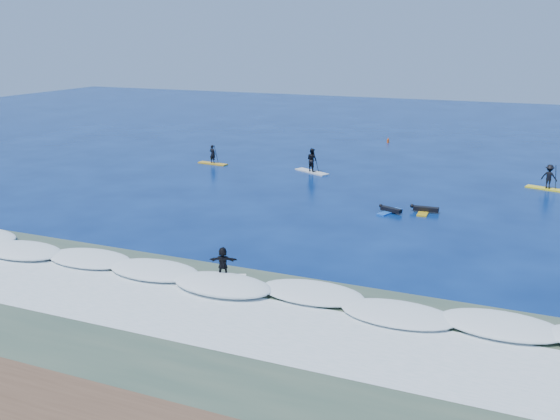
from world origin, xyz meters
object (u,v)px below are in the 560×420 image
at_px(marker_buoy, 388,141).
at_px(sup_paddler_left, 213,157).
at_px(sup_paddler_center, 312,162).
at_px(prone_paddler_far, 390,210).
at_px(prone_paddler_near, 424,210).
at_px(wave_surfer, 223,264).
at_px(sup_paddler_right, 549,178).

bearing_deg(marker_buoy, sup_paddler_left, -124.32).
height_order(sup_paddler_center, prone_paddler_far, sup_paddler_center).
bearing_deg(prone_paddler_near, wave_surfer, 155.31).
bearing_deg(sup_paddler_right, marker_buoy, 151.69).
distance_m(sup_paddler_left, prone_paddler_far, 20.58).
relative_size(sup_paddler_left, prone_paddler_far, 1.34).
bearing_deg(sup_paddler_center, marker_buoy, 109.11).
xyz_separation_m(sup_paddler_right, marker_buoy, (-15.98, 15.76, -0.60)).
height_order(sup_paddler_left, marker_buoy, sup_paddler_left).
height_order(sup_paddler_center, marker_buoy, sup_paddler_center).
height_order(sup_paddler_left, prone_paddler_far, sup_paddler_left).
height_order(sup_paddler_right, prone_paddler_near, sup_paddler_right).
xyz_separation_m(sup_paddler_left, wave_surfer, (13.86, -23.95, 0.23)).
height_order(sup_paddler_right, wave_surfer, sup_paddler_right).
relative_size(sup_paddler_right, marker_buoy, 5.36).
height_order(sup_paddler_left, prone_paddler_near, sup_paddler_left).
xyz_separation_m(wave_surfer, marker_buoy, (-2.09, 41.18, -0.60)).
height_order(sup_paddler_right, prone_paddler_far, sup_paddler_right).
relative_size(sup_paddler_center, prone_paddler_far, 1.56).
xyz_separation_m(sup_paddler_right, prone_paddler_far, (-9.41, -10.81, -0.71)).
relative_size(sup_paddler_center, wave_surfer, 1.56).
height_order(sup_paddler_center, sup_paddler_right, sup_paddler_center).
xyz_separation_m(prone_paddler_near, wave_surfer, (-6.53, -15.58, 0.69)).
height_order(sup_paddler_left, wave_surfer, sup_paddler_left).
height_order(sup_paddler_center, prone_paddler_near, sup_paddler_center).
distance_m(sup_paddler_center, prone_paddler_near, 13.97).
xyz_separation_m(prone_paddler_near, marker_buoy, (-8.63, 25.60, 0.10)).
height_order(prone_paddler_far, marker_buoy, marker_buoy).
bearing_deg(marker_buoy, sup_paddler_right, -44.61).
xyz_separation_m(sup_paddler_center, sup_paddler_right, (18.37, 1.26, -0.03)).
relative_size(sup_paddler_right, prone_paddler_near, 1.36).
height_order(prone_paddler_near, marker_buoy, marker_buoy).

